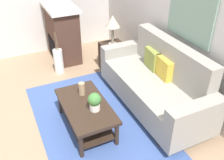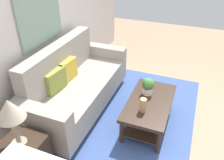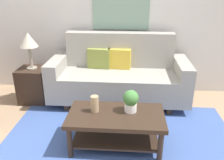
# 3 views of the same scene
# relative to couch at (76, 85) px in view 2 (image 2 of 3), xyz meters

# --- Properties ---
(ground_plane) EXTENTS (9.79, 9.79, 0.00)m
(ground_plane) POSITION_rel_couch_xyz_m (0.07, -1.51, -0.43)
(ground_plane) COLOR #9E7F60
(wall_back) EXTENTS (5.79, 0.10, 2.70)m
(wall_back) POSITION_rel_couch_xyz_m (0.07, 0.54, 0.92)
(wall_back) COLOR silver
(wall_back) RESTS_ON ground_plane
(area_rug) EXTENTS (2.87, 1.67, 0.01)m
(area_rug) POSITION_rel_couch_xyz_m (0.07, -1.01, -0.42)
(area_rug) COLOR #3D5693
(area_rug) RESTS_ON ground_plane
(couch) EXTENTS (2.14, 0.84, 1.08)m
(couch) POSITION_rel_couch_xyz_m (0.00, 0.00, 0.00)
(couch) COLOR gray
(couch) RESTS_ON ground_plane
(throw_pillow_olive) EXTENTS (0.37, 0.16, 0.32)m
(throw_pillow_olive) POSITION_rel_couch_xyz_m (-0.33, 0.13, 0.25)
(throw_pillow_olive) COLOR olive
(throw_pillow_olive) RESTS_ON couch
(throw_pillow_mustard) EXTENTS (0.37, 0.15, 0.32)m
(throw_pillow_mustard) POSITION_rel_couch_xyz_m (0.00, 0.13, 0.25)
(throw_pillow_mustard) COLOR gold
(throw_pillow_mustard) RESTS_ON couch
(coffee_table) EXTENTS (1.10, 0.60, 0.43)m
(coffee_table) POSITION_rel_couch_xyz_m (0.03, -1.18, -0.12)
(coffee_table) COLOR #332319
(coffee_table) RESTS_ON ground_plane
(tabletop_vase) EXTENTS (0.09, 0.09, 0.19)m
(tabletop_vase) POSITION_rel_couch_xyz_m (-0.22, -1.14, 0.10)
(tabletop_vase) COLOR tan
(tabletop_vase) RESTS_ON coffee_table
(potted_plant_tabletop) EXTENTS (0.18, 0.18, 0.26)m
(potted_plant_tabletop) POSITION_rel_couch_xyz_m (0.19, -1.10, 0.14)
(potted_plant_tabletop) COLOR white
(potted_plant_tabletop) RESTS_ON coffee_table
(table_lamp) EXTENTS (0.28, 0.28, 0.57)m
(table_lamp) POSITION_rel_couch_xyz_m (-1.37, -0.10, 0.56)
(table_lamp) COLOR gray
(table_lamp) RESTS_ON side_table
(framed_painting) EXTENTS (0.92, 0.03, 0.79)m
(framed_painting) POSITION_rel_couch_xyz_m (0.00, 0.47, 1.06)
(framed_painting) COLOR gray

